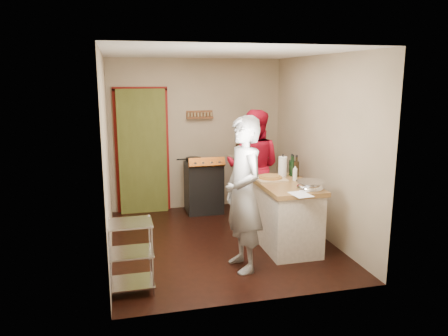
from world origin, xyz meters
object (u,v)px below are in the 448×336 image
(wire_shelving, at_px, (131,253))
(person_red, at_px, (253,167))
(island, at_px, (286,213))
(person_stripe, at_px, (243,194))
(stove, at_px, (204,186))

(wire_shelving, bearing_deg, person_red, 43.82)
(island, xyz_separation_m, person_stripe, (-0.76, -0.53, 0.46))
(stove, distance_m, person_red, 1.07)
(island, distance_m, person_stripe, 1.03)
(wire_shelving, relative_size, person_red, 0.44)
(wire_shelving, bearing_deg, island, 20.86)
(stove, distance_m, island, 1.98)
(stove, height_order, island, island)
(person_red, bearing_deg, wire_shelving, 70.01)
(person_stripe, bearing_deg, stove, 172.25)
(stove, xyz_separation_m, island, (0.77, -1.82, 0.03))
(wire_shelving, xyz_separation_m, person_red, (1.99, 1.91, 0.46))
(person_red, bearing_deg, stove, -21.14)
(island, relative_size, person_red, 0.74)
(stove, bearing_deg, island, -67.04)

